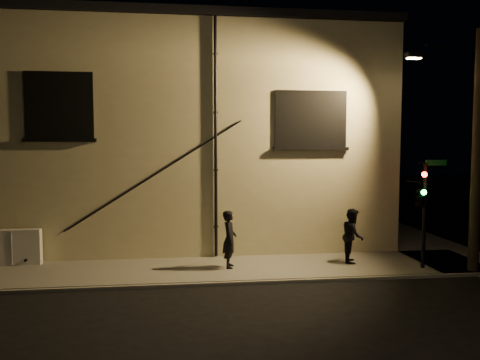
{
  "coord_description": "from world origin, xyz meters",
  "views": [
    {
      "loc": [
        -2.98,
        -13.33,
        4.1
      ],
      "look_at": [
        -1.09,
        1.8,
        2.93
      ],
      "focal_mm": 35.0,
      "sensor_mm": 36.0,
      "label": 1
    }
  ],
  "objects": [
    {
      "name": "ground",
      "position": [
        0.0,
        0.0,
        0.0
      ],
      "size": [
        90.0,
        90.0,
        0.0
      ],
      "primitive_type": "plane",
      "color": "black"
    },
    {
      "name": "sidewalk",
      "position": [
        1.22,
        4.39,
        0.06
      ],
      "size": [
        21.0,
        16.0,
        0.12
      ],
      "color": "slate",
      "rests_on": "ground"
    },
    {
      "name": "building",
      "position": [
        -3.0,
        8.99,
        4.4
      ],
      "size": [
        16.2,
        12.23,
        8.8
      ],
      "color": "beige",
      "rests_on": "ground"
    },
    {
      "name": "utility_cabinet",
      "position": [
        -8.54,
        2.7,
        0.71
      ],
      "size": [
        1.79,
        0.3,
        1.18
      ],
      "primitive_type": "cube",
      "color": "silver",
      "rests_on": "sidewalk"
    },
    {
      "name": "pedestrian_a",
      "position": [
        -1.47,
        1.47,
        1.05
      ],
      "size": [
        0.53,
        0.73,
        1.85
      ],
      "primitive_type": "imported",
      "rotation": [
        0.0,
        0.0,
        1.44
      ],
      "color": "black",
      "rests_on": "sidewalk"
    },
    {
      "name": "pedestrian_b",
      "position": [
        2.72,
        1.64,
        1.03
      ],
      "size": [
        0.94,
        1.06,
        1.82
      ],
      "primitive_type": "imported",
      "rotation": [
        0.0,
        0.0,
        1.23
      ],
      "color": "black",
      "rests_on": "sidewalk"
    },
    {
      "name": "traffic_signal",
      "position": [
        4.52,
        0.55,
        2.47
      ],
      "size": [
        1.14,
        2.02,
        3.48
      ],
      "color": "black",
      "rests_on": "sidewalk"
    },
    {
      "name": "streetlamp_pole",
      "position": [
        6.05,
        0.22,
        4.01
      ],
      "size": [
        2.04,
        1.4,
        7.62
      ],
      "color": "black",
      "rests_on": "ground"
    }
  ]
}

